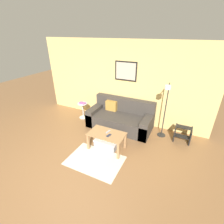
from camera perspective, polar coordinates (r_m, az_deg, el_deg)
name	(u,v)px	position (r m, az deg, el deg)	size (l,w,h in m)	color
ground_plane	(64,177)	(3.80, -16.42, -21.00)	(16.00, 16.00, 0.00)	brown
wall_back	(120,82)	(5.21, 2.72, 10.37)	(5.60, 0.09, 2.55)	#D6B76B
area_rug	(95,160)	(4.01, -6.05, -16.54)	(1.28, 0.88, 0.01)	beige
couch	(120,118)	(5.09, 2.97, -2.18)	(1.95, 0.94, 0.85)	#38332D
coffee_table	(107,137)	(4.12, -1.84, -8.62)	(0.91, 0.53, 0.45)	#997047
storage_bin	(106,143)	(4.31, -1.95, -10.95)	(0.60, 0.36, 0.22)	gray
floor_lamp	(165,107)	(4.44, 18.21, 1.70)	(0.23, 0.47, 1.59)	black
side_table	(83,109)	(5.67, -10.22, 1.00)	(0.34, 0.34, 0.54)	silver
book_stack	(83,103)	(5.58, -10.30, 3.17)	(0.25, 0.16, 0.03)	#8C4C93
remote_control	(108,132)	(4.12, -1.38, -6.90)	(0.04, 0.15, 0.02)	#99999E
cell_phone	(109,135)	(4.00, -1.15, -8.22)	(0.07, 0.14, 0.01)	#1E2338
step_stool	(183,134)	(4.88, 23.59, -7.01)	(0.43, 0.37, 0.40)	black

